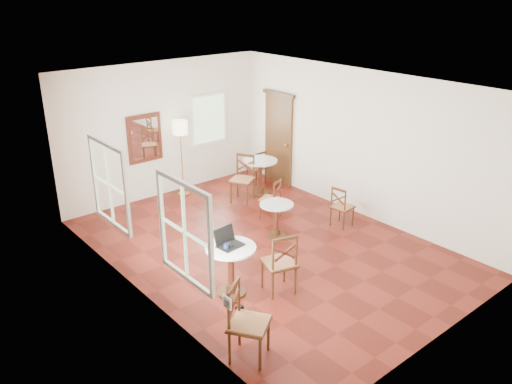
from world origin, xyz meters
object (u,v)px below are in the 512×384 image
Objects in this scene: chair_mid_a at (271,199)px; chair_mid_b at (342,207)px; chair_back_b at (243,179)px; chair_back_a at (257,167)px; cafe_table_mid at (276,216)px; cafe_table_back at (260,173)px; floor_lamp at (180,133)px; chair_near_b at (247,323)px; navy_mug at (227,247)px; laptop at (228,241)px; chair_near_a at (280,263)px; mouse at (231,246)px; water_glass at (230,245)px; cafe_table_near at (231,265)px; power_adapter at (239,308)px.

chair_mid_b is at bearing 102.05° from chair_mid_a.
chair_back_a is at bearing 93.87° from chair_back_b.
cafe_table_mid is 2.16m from cafe_table_back.
chair_mid_a is at bearing -72.91° from floor_lamp.
chair_back_a is at bearing -17.54° from floor_lamp.
chair_near_b is 8.56× the size of navy_mug.
chair_near_b reaches higher than navy_mug.
chair_back_a is 4.78m from laptop.
chair_near_b is at bearing 21.51° from chair_mid_a.
floor_lamp reaches higher than chair_near_a.
water_glass reaches higher than mouse.
laptop is at bearing -112.92° from floor_lamp.
chair_near_b reaches higher than cafe_table_back.
chair_mid_a reaches higher than chair_mid_b.
chair_mid_b is 0.48× the size of floor_lamp.
chair_near_b is 2.64× the size of laptop.
mouse reaches higher than cafe_table_mid.
cafe_table_back is at bearing 43.42° from cafe_table_near.
chair_mid_a is at bearing -36.30° from chair_back_b.
navy_mug is at bearing 93.57° from chair_mid_b.
chair_mid_b is 8.68× the size of water_glass.
floor_lamp is (-0.21, 2.94, 1.05)m from cafe_table_mid.
water_glass reaches higher than chair_mid_b.
cafe_table_near is 3.21m from chair_mid_b.
chair_mid_a is at bearing 35.95° from mouse.
chair_back_b is 2.57× the size of laptop.
cafe_table_back is at bearing -143.33° from chair_mid_a.
navy_mug is at bearing 29.46° from chair_near_b.
navy_mug is at bearing -13.31° from chair_near_a.
laptop is 0.09m from water_glass.
chair_near_a is (-2.40, -3.29, 0.00)m from cafe_table_back.
laptop is 0.14m from navy_mug.
cafe_table_mid is at bearing 8.07° from chair_near_b.
floor_lamp is 17.94× the size of water_glass.
chair_back_b is 9.04× the size of power_adapter.
water_glass is (-3.03, -2.86, 0.36)m from cafe_table_back.
chair_mid_a is at bearing -112.19° from chair_near_a.
floor_lamp reaches higher than cafe_table_near.
chair_near_b is (-3.76, -4.16, 0.02)m from cafe_table_back.
chair_mid_b is (2.55, 0.97, -0.10)m from chair_near_a.
cafe_table_near is 8.05× the size of mouse.
cafe_table_mid is 0.65× the size of chair_back_b.
chair_back_b reaches higher than power_adapter.
cafe_table_back is at bearing -2.41° from chair_mid_b.
cafe_table_near is 0.48× the size of floor_lamp.
cafe_table_near is 1.50m from chair_near_b.
chair_back_b is (2.47, 2.80, 0.01)m from cafe_table_near.
chair_mid_a is (-0.67, -1.14, -0.09)m from cafe_table_back.
cafe_table_near reaches higher than cafe_table_mid.
cafe_table_near is at bearing 26.67° from chair_near_b.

